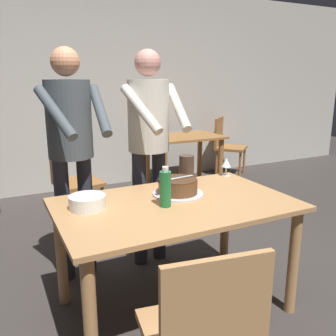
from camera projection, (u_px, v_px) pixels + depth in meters
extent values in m
plane|color=#383330|center=(175.00, 306.00, 2.47)|extent=(14.00, 14.00, 0.00)
cube|color=#BCB7AD|center=(69.00, 90.00, 4.77)|extent=(10.00, 0.12, 2.70)
cube|color=tan|center=(175.00, 204.00, 2.29)|extent=(1.48, 0.91, 0.03)
cylinder|color=tan|center=(90.00, 322.00, 1.76)|extent=(0.07, 0.07, 0.72)
cylinder|color=tan|center=(293.00, 262.00, 2.34)|extent=(0.07, 0.07, 0.72)
cylinder|color=tan|center=(61.00, 255.00, 2.42)|extent=(0.07, 0.07, 0.72)
cylinder|color=tan|center=(225.00, 221.00, 3.00)|extent=(0.07, 0.07, 0.72)
cylinder|color=silver|center=(178.00, 194.00, 2.43)|extent=(0.34, 0.34, 0.01)
cylinder|color=brown|center=(178.00, 186.00, 2.42)|extent=(0.26, 0.26, 0.09)
cylinder|color=#432A18|center=(178.00, 179.00, 2.41)|extent=(0.25, 0.25, 0.01)
cube|color=silver|center=(180.00, 177.00, 2.41)|extent=(0.20, 0.04, 0.00)
cube|color=black|center=(164.00, 180.00, 2.35)|extent=(0.08, 0.03, 0.02)
cylinder|color=white|center=(88.00, 207.00, 2.18)|extent=(0.22, 0.22, 0.01)
cylinder|color=white|center=(88.00, 206.00, 2.18)|extent=(0.22, 0.22, 0.01)
cylinder|color=white|center=(88.00, 204.00, 2.17)|extent=(0.22, 0.22, 0.01)
cylinder|color=white|center=(87.00, 203.00, 2.17)|extent=(0.22, 0.22, 0.01)
cylinder|color=white|center=(87.00, 201.00, 2.17)|extent=(0.22, 0.22, 0.01)
cylinder|color=white|center=(87.00, 200.00, 2.17)|extent=(0.22, 0.22, 0.01)
cylinder|color=white|center=(87.00, 198.00, 2.16)|extent=(0.22, 0.22, 0.01)
cylinder|color=white|center=(87.00, 196.00, 2.16)|extent=(0.22, 0.22, 0.01)
cylinder|color=silver|center=(226.00, 175.00, 2.89)|extent=(0.07, 0.07, 0.00)
cylinder|color=silver|center=(226.00, 171.00, 2.88)|extent=(0.01, 0.01, 0.07)
cone|color=silver|center=(226.00, 162.00, 2.87)|extent=(0.08, 0.08, 0.07)
cylinder|color=#1E6B38|center=(165.00, 189.00, 2.19)|extent=(0.07, 0.07, 0.22)
cylinder|color=silver|center=(165.00, 169.00, 2.16)|extent=(0.04, 0.04, 0.03)
cylinder|color=black|center=(186.00, 181.00, 2.69)|extent=(0.10, 0.10, 0.03)
cylinder|color=#3F2D23|center=(187.00, 167.00, 2.67)|extent=(0.11, 0.11, 0.18)
cylinder|color=#2D2D38|center=(159.00, 205.00, 3.03)|extent=(0.11, 0.11, 0.95)
cylinder|color=#2D2D38|center=(140.00, 209.00, 2.94)|extent=(0.11, 0.11, 0.95)
cylinder|color=beige|center=(148.00, 116.00, 2.80)|extent=(0.32, 0.32, 0.55)
sphere|color=tan|center=(148.00, 63.00, 2.70)|extent=(0.20, 0.20, 0.20)
cylinder|color=beige|center=(178.00, 107.00, 2.71)|extent=(0.12, 0.42, 0.34)
cylinder|color=beige|center=(141.00, 109.00, 2.55)|extent=(0.19, 0.42, 0.34)
cylinder|color=#2D2D38|center=(87.00, 215.00, 2.80)|extent=(0.11, 0.11, 0.95)
cylinder|color=#2D2D38|center=(64.00, 221.00, 2.70)|extent=(0.11, 0.11, 0.95)
cylinder|color=#3F474C|center=(69.00, 119.00, 2.57)|extent=(0.32, 0.32, 0.55)
sphere|color=tan|center=(65.00, 61.00, 2.47)|extent=(0.20, 0.20, 0.20)
cylinder|color=#3F474C|center=(100.00, 110.00, 2.50)|extent=(0.09, 0.42, 0.34)
cylinder|color=#3F474C|center=(55.00, 112.00, 2.32)|extent=(0.22, 0.41, 0.34)
cube|color=tan|center=(195.00, 334.00, 1.58)|extent=(0.50, 0.50, 0.04)
cube|color=tan|center=(217.00, 313.00, 1.33)|extent=(0.44, 0.10, 0.45)
cube|color=#9E6633|center=(184.00, 137.00, 4.90)|extent=(1.00, 0.70, 0.03)
cylinder|color=#9E6633|center=(165.00, 171.00, 4.57)|extent=(0.07, 0.07, 0.71)
cylinder|color=#9E6633|center=(221.00, 164.00, 4.94)|extent=(0.07, 0.07, 0.71)
cylinder|color=#9E6633|center=(147.00, 162.00, 5.05)|extent=(0.07, 0.07, 0.71)
cylinder|color=#9E6633|center=(200.00, 157.00, 5.41)|extent=(0.07, 0.07, 0.71)
cube|color=#9E6633|center=(78.00, 183.00, 3.80)|extent=(0.50, 0.50, 0.04)
cylinder|color=#9E6633|center=(89.00, 196.00, 4.11)|extent=(0.04, 0.04, 0.41)
cylinder|color=#9E6633|center=(103.00, 205.00, 3.82)|extent=(0.04, 0.04, 0.41)
cylinder|color=#9E6633|center=(57.00, 202.00, 3.90)|extent=(0.04, 0.04, 0.41)
cylinder|color=#9E6633|center=(69.00, 212.00, 3.61)|extent=(0.04, 0.04, 0.41)
cube|color=#9E6633|center=(57.00, 163.00, 3.63)|extent=(0.10, 0.44, 0.45)
cube|color=#9E6633|center=(231.00, 148.00, 5.68)|extent=(0.62, 0.62, 0.04)
cylinder|color=#9E6633|center=(244.00, 160.00, 5.83)|extent=(0.04, 0.04, 0.41)
cylinder|color=#9E6633|center=(240.00, 165.00, 5.50)|extent=(0.04, 0.04, 0.41)
cylinder|color=#9E6633|center=(222.00, 159.00, 5.96)|extent=(0.04, 0.04, 0.41)
cylinder|color=#9E6633|center=(216.00, 163.00, 5.63)|extent=(0.04, 0.04, 0.41)
cube|color=#9E6633|center=(219.00, 132.00, 5.69)|extent=(0.35, 0.32, 0.45)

